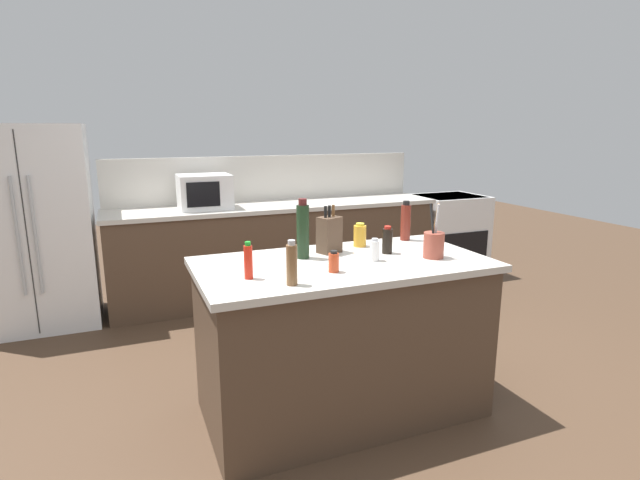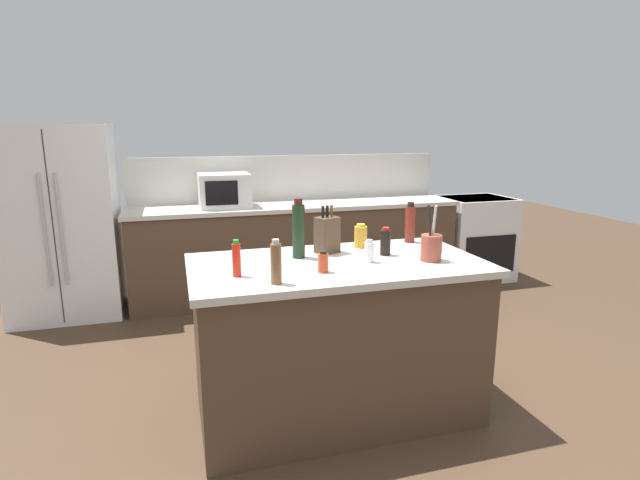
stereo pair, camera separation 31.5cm
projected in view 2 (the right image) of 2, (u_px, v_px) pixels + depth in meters
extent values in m
plane|color=#473323|center=(336.00, 410.00, 3.04)|extent=(14.00, 14.00, 0.00)
cube|color=#4C3828|center=(297.00, 251.00, 5.08)|extent=(3.24, 0.62, 0.90)
cube|color=beige|center=(297.00, 206.00, 4.98)|extent=(3.28, 0.66, 0.04)
cube|color=beige|center=(289.00, 178.00, 5.22)|extent=(3.24, 0.03, 0.46)
cube|color=#4C3828|center=(337.00, 342.00, 2.94)|extent=(1.60, 0.81, 0.90)
cube|color=beige|center=(337.00, 265.00, 2.84)|extent=(1.66, 0.87, 0.04)
cube|color=white|center=(62.00, 222.00, 4.45)|extent=(0.93, 0.72, 1.72)
cube|color=#2D2D2D|center=(53.00, 230.00, 4.11)|extent=(0.01, 0.00, 1.63)
cylinder|color=#ADB2B7|center=(45.00, 231.00, 4.08)|extent=(0.02, 0.02, 0.94)
cylinder|color=#ADB2B7|center=(61.00, 230.00, 4.11)|extent=(0.02, 0.02, 0.94)
cube|color=white|center=(474.00, 238.00, 5.65)|extent=(0.76, 0.64, 0.92)
cube|color=black|center=(490.00, 255.00, 5.37)|extent=(0.61, 0.01, 0.41)
cube|color=black|center=(477.00, 199.00, 5.55)|extent=(0.68, 0.58, 0.02)
cube|color=white|center=(224.00, 190.00, 4.75)|extent=(0.47, 0.38, 0.32)
cube|color=black|center=(222.00, 193.00, 4.55)|extent=(0.29, 0.01, 0.22)
cube|color=#4C3828|center=(327.00, 235.00, 3.01)|extent=(0.16, 0.14, 0.22)
cylinder|color=black|center=(323.00, 212.00, 2.96)|extent=(0.02, 0.02, 0.07)
cylinder|color=black|center=(327.00, 211.00, 2.98)|extent=(0.02, 0.02, 0.07)
cylinder|color=brown|center=(331.00, 211.00, 3.00)|extent=(0.02, 0.02, 0.07)
cylinder|color=brown|center=(431.00, 248.00, 2.84)|extent=(0.12, 0.12, 0.15)
cylinder|color=olive|center=(434.00, 221.00, 2.82)|extent=(0.01, 0.05, 0.18)
cylinder|color=black|center=(429.00, 221.00, 2.80)|extent=(0.01, 0.05, 0.18)
cylinder|color=#B2B2B7|center=(434.00, 222.00, 2.79)|extent=(0.01, 0.03, 0.18)
cylinder|color=black|center=(385.00, 243.00, 2.97)|extent=(0.06, 0.06, 0.15)
cylinder|color=#B22319|center=(386.00, 229.00, 2.95)|extent=(0.04, 0.04, 0.02)
cylinder|color=black|center=(298.00, 232.00, 2.89)|extent=(0.07, 0.07, 0.31)
cylinder|color=#4C1919|center=(298.00, 202.00, 2.85)|extent=(0.05, 0.05, 0.04)
cylinder|color=maroon|center=(410.00, 224.00, 3.29)|extent=(0.07, 0.07, 0.24)
cylinder|color=black|center=(411.00, 204.00, 3.26)|extent=(0.04, 0.04, 0.03)
cylinder|color=red|center=(237.00, 260.00, 2.54)|extent=(0.04, 0.04, 0.17)
cylinder|color=green|center=(236.00, 242.00, 2.52)|extent=(0.03, 0.03, 0.02)
cylinder|color=silver|center=(369.00, 252.00, 2.81)|extent=(0.05, 0.05, 0.12)
cylinder|color=#B2B2B7|center=(369.00, 241.00, 2.80)|extent=(0.04, 0.04, 0.02)
cylinder|color=gold|center=(361.00, 237.00, 3.16)|extent=(0.08, 0.08, 0.13)
cylinder|color=gold|center=(361.00, 225.00, 3.14)|extent=(0.05, 0.05, 0.02)
cylinder|color=#B73D1E|center=(323.00, 263.00, 2.62)|extent=(0.06, 0.06, 0.10)
cylinder|color=black|center=(323.00, 252.00, 2.60)|extent=(0.04, 0.04, 0.02)
cylinder|color=brown|center=(276.00, 264.00, 2.41)|extent=(0.05, 0.05, 0.20)
cylinder|color=#B2B2B7|center=(276.00, 242.00, 2.39)|extent=(0.04, 0.04, 0.02)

